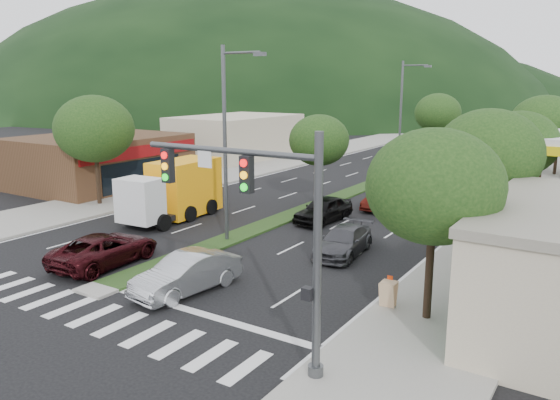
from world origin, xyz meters
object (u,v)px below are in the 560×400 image
Objects in this scene: tree_med_far at (438,113)px; motorhome at (518,155)px; tree_r_d at (544,125)px; tree_med_near at (319,140)px; sedan_silver at (187,274)px; car_queue_d at (440,191)px; tree_r_b at (489,154)px; tree_r_c at (519,144)px; car_queue_e at (464,167)px; traffic_signal at (268,213)px; car_queue_b at (344,241)px; tree_r_e at (560,121)px; streetlight_near at (228,135)px; box_truck at (176,192)px; suv_maroon at (105,249)px; tree_r_a at (434,186)px; car_queue_f at (493,180)px; tree_l_a at (94,129)px; streetlight_mid at (403,112)px; car_queue_c at (379,200)px; a_frame_sign at (388,292)px; car_queue_a at (323,210)px.

tree_med_far is 10.73m from motorhome.
tree_med_near is at bearing -135.00° from tree_r_d.
sedan_silver reaches higher than car_queue_d.
tree_r_c is (0.00, 8.00, -0.29)m from tree_r_b.
sedan_silver is at bearing -85.84° from tree_med_far.
car_queue_e is at bearing -58.74° from tree_med_far.
traffic_signal is 1.53× the size of car_queue_b.
tree_r_c is at bearing 9.46° from tree_med_near.
tree_r_e is 34.11m from streetlight_near.
box_truck reaches higher than car_queue_d.
suv_maroon is 8.91m from box_truck.
car_queue_e is (-6.83, 15.48, -3.99)m from tree_r_c.
tree_r_a is 12.48m from streetlight_near.
tree_r_d is 1.35× the size of suv_maroon.
car_queue_b is 11.89m from box_truck.
tree_r_d is 1.57× the size of car_queue_b.
car_queue_f is at bearing 90.65° from traffic_signal.
tree_r_e reaches higher than suv_maroon.
suv_maroon is at bearing -128.57° from tree_r_c.
suv_maroon is 1.18× the size of car_queue_d.
car_queue_f is at bearing -94.42° from motorhome.
streetlight_near is (-11.79, -32.00, 0.69)m from tree_r_e.
suv_maroon is at bearing -38.25° from tree_l_a.
traffic_signal is at bearing -102.37° from tree_r_b.
traffic_signal is 1.06× the size of tree_r_a.
tree_r_e is at bearing 69.77° from streetlight_near.
streetlight_mid is 2.74× the size of car_queue_c.
sedan_silver is 7.88m from a_frame_sign.
tree_r_e is at bearing 50.76° from tree_l_a.
streetlight_mid is at bearing 166.34° from car_queue_f.
car_queue_f is at bearing -57.34° from tree_med_far.
streetlight_mid is (0.21, 15.00, 1.16)m from tree_med_near.
tree_l_a is at bearing -42.23° from suv_maroon.
box_truck reaches higher than car_queue_f.
a_frame_sign is (10.50, -13.85, -3.72)m from tree_med_near.
car_queue_e is 27.48m from box_truck.
car_queue_a is at bearing -57.31° from tree_med_near.
tree_r_a is 0.66× the size of streetlight_near.
tree_med_far is at bearing 91.07° from streetlight_mid.
tree_r_b reaches higher than motorhome.
suv_maroon is 1.20× the size of car_queue_e.
streetlight_near is at bearing -117.06° from suv_maroon.
tree_med_far reaches higher than tree_r_e.
car_queue_a is at bearing 100.90° from sedan_silver.
tree_l_a is 1.59× the size of car_queue_b.
car_queue_e is at bearing 141.25° from tree_r_d.
streetlight_mid is at bearing 102.33° from car_queue_a.
a_frame_sign is (4.07, -20.13, 0.08)m from car_queue_d.
streetlight_near reaches higher than tree_r_a.
car_queue_e is (4.97, 27.48, -4.83)m from streetlight_near.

